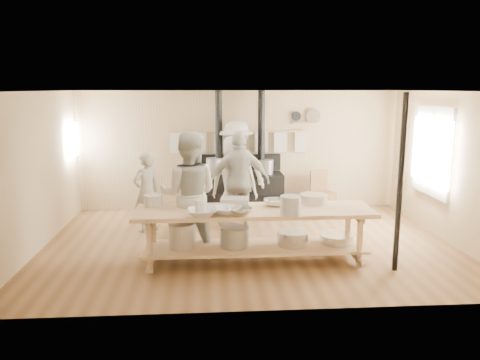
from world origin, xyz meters
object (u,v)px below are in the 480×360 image
object	(u,v)px
chair	(322,200)
roasting_pan	(235,201)
cook_left	(189,194)
cook_by_window	(237,168)
prep_table	(254,230)
cook_far_left	(147,192)
stove	(240,188)
cook_right	(240,181)
cook_center	(234,182)

from	to	relation	value
chair	roasting_pan	distance (m)	3.32
cook_left	cook_by_window	world-z (taller)	cook_left
prep_table	chair	world-z (taller)	chair
chair	roasting_pan	size ratio (longest dim) A/B	2.05
cook_far_left	cook_by_window	distance (m)	2.07
stove	chair	xyz separation A→B (m)	(1.78, -0.15, -0.25)
stove	cook_left	world-z (taller)	stove
prep_table	cook_far_left	bearing A→B (deg)	136.08
cook_right	cook_far_left	bearing A→B (deg)	-1.81
stove	chair	size ratio (longest dim) A/B	2.88
cook_far_left	cook_by_window	world-z (taller)	cook_by_window
cook_left	chair	bearing A→B (deg)	-134.21
cook_far_left	roasting_pan	size ratio (longest dim) A/B	3.41
stove	cook_by_window	distance (m)	0.51
chair	stove	bearing A→B (deg)	159.03
cook_by_window	chair	bearing A→B (deg)	29.78
cook_center	chair	distance (m)	2.30
cook_right	chair	size ratio (longest dim) A/B	2.09
cook_center	cook_right	world-z (taller)	cook_right
cook_far_left	stove	bearing A→B (deg)	174.45
prep_table	roasting_pan	bearing A→B (deg)	129.05
cook_right	roasting_pan	size ratio (longest dim) A/B	4.29
chair	prep_table	bearing A→B (deg)	-137.95
stove	roasting_pan	distance (m)	2.73
cook_by_window	cook_far_left	bearing A→B (deg)	-118.86
cook_left	chair	distance (m)	3.76
prep_table	cook_right	distance (m)	1.74
prep_table	cook_center	distance (m)	1.90
cook_by_window	prep_table	bearing A→B (deg)	-59.13
cook_left	cook_right	xyz separation A→B (m)	(0.90, 1.25, -0.05)
cook_far_left	cook_right	xyz separation A→B (m)	(1.74, -0.08, 0.19)
cook_center	chair	world-z (taller)	cook_center
chair	cook_far_left	bearing A→B (deg)	-179.10
roasting_pan	prep_table	bearing A→B (deg)	-50.95
cook_center	stove	bearing A→B (deg)	-88.38
roasting_pan	chair	bearing A→B (deg)	51.12
stove	cook_center	world-z (taller)	stove
stove	cook_center	xyz separation A→B (m)	(-0.19, -1.16, 0.37)
stove	roasting_pan	bearing A→B (deg)	-95.73
stove	cook_by_window	bearing A→B (deg)	-116.47
cook_center	cook_right	size ratio (longest dim) A/B	0.95
cook_right	roasting_pan	xyz separation A→B (m)	(-0.17, -1.35, -0.05)
cook_center	cook_far_left	bearing A→B (deg)	14.31
stove	cook_far_left	bearing A→B (deg)	-145.56
stove	cook_center	size ratio (longest dim) A/B	1.45
cook_far_left	chair	bearing A→B (deg)	157.05
cook_center	roasting_pan	world-z (taller)	cook_center
cook_by_window	chair	distance (m)	2.00
prep_table	stove	bearing A→B (deg)	89.96
roasting_pan	cook_by_window	bearing A→B (deg)	85.77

